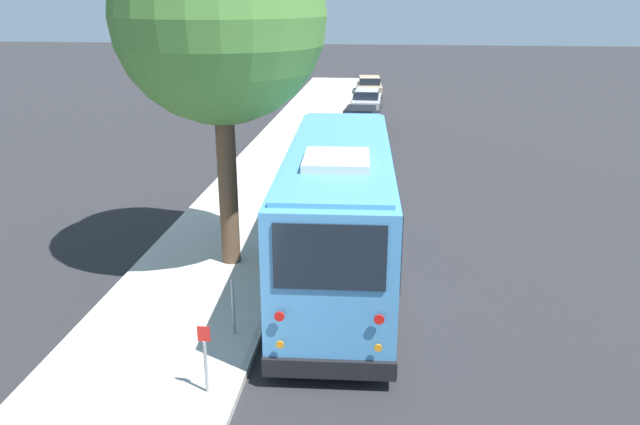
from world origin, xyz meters
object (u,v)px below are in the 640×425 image
object	(u,v)px
sign_post_near	(205,358)
sign_post_far	(233,306)
parked_sedan_black	(360,121)
parked_sedan_silver	(367,101)
shuttle_bus	(339,208)
parked_sedan_blue	(358,145)
fire_hydrant	(297,184)
parked_sedan_tan	(369,86)
street_tree	(220,1)

from	to	relation	value
sign_post_near	sign_post_far	size ratio (longest dim) A/B	1.04
parked_sedan_black	parked_sedan_silver	xyz separation A→B (m)	(6.47, -0.12, -0.00)
parked_sedan_black	sign_post_near	size ratio (longest dim) A/B	3.46
shuttle_bus	sign_post_near	bearing A→B (deg)	156.83
shuttle_bus	parked_sedan_blue	bearing A→B (deg)	-2.06
parked_sedan_black	parked_sedan_silver	bearing A→B (deg)	2.94
shuttle_bus	fire_hydrant	size ratio (longest dim) A/B	11.56
parked_sedan_tan	shuttle_bus	bearing A→B (deg)	176.46
shuttle_bus	parked_sedan_blue	size ratio (longest dim) A/B	2.20
parked_sedan_blue	sign_post_far	bearing A→B (deg)	170.91
shuttle_bus	parked_sedan_black	size ratio (longest dim) A/B	2.10
parked_sedan_black	street_tree	size ratio (longest dim) A/B	0.47
parked_sedan_silver	sign_post_near	distance (m)	29.28
fire_hydrant	parked_sedan_black	bearing A→B (deg)	-8.26
street_tree	sign_post_far	size ratio (longest dim) A/B	7.54
parked_sedan_black	sign_post_far	size ratio (longest dim) A/B	3.58
shuttle_bus	parked_sedan_black	distance (m)	17.77
shuttle_bus	parked_sedan_black	bearing A→B (deg)	-1.57
fire_hydrant	street_tree	bearing A→B (deg)	171.12
parked_sedan_black	parked_sedan_tan	size ratio (longest dim) A/B	0.99
sign_post_far	parked_sedan_blue	bearing A→B (deg)	-6.59
shuttle_bus	parked_sedan_tan	xyz separation A→B (m)	(31.04, 0.29, -1.34)
parked_sedan_tan	fire_hydrant	bearing A→B (deg)	172.04
fire_hydrant	sign_post_near	bearing A→B (deg)	-179.67
parked_sedan_blue	parked_sedan_black	world-z (taller)	parked_sedan_black
shuttle_bus	parked_sedan_black	world-z (taller)	shuttle_bus
parked_sedan_blue	fire_hydrant	xyz separation A→B (m)	(-5.88, 1.84, -0.06)
parked_sedan_black	parked_sedan_tan	bearing A→B (deg)	3.85
sign_post_far	street_tree	bearing A→B (deg)	14.25
street_tree	sign_post_near	xyz separation A→B (m)	(-5.77, -0.96, -5.80)
parked_sedan_blue	sign_post_near	size ratio (longest dim) A/B	3.31
shuttle_bus	parked_sedan_tan	distance (m)	31.07
parked_sedan_blue	sign_post_near	bearing A→B (deg)	171.67
parked_sedan_blue	sign_post_far	world-z (taller)	sign_post_far
parked_sedan_black	sign_post_far	bearing A→B (deg)	179.67
parked_sedan_blue	shuttle_bus	bearing A→B (deg)	178.05
shuttle_bus	parked_sedan_blue	xyz separation A→B (m)	(12.32, 0.12, -1.32)
parked_sedan_black	parked_sedan_tan	xyz separation A→B (m)	(13.32, -0.03, -0.03)
shuttle_bus	sign_post_near	world-z (taller)	shuttle_bus
shuttle_bus	sign_post_far	world-z (taller)	shuttle_bus
parked_sedan_blue	fire_hydrant	distance (m)	6.16
parked_sedan_silver	street_tree	size ratio (longest dim) A/B	0.45
shuttle_bus	sign_post_near	distance (m)	5.50
parked_sedan_silver	parked_sedan_tan	size ratio (longest dim) A/B	0.95
parked_sedan_silver	parked_sedan_tan	bearing A→B (deg)	1.68
parked_sedan_blue	sign_post_far	distance (m)	15.46
sign_post_near	street_tree	bearing A→B (deg)	9.43
shuttle_bus	parked_sedan_silver	xyz separation A→B (m)	(24.19, 0.20, -1.32)
parked_sedan_black	fire_hydrant	distance (m)	11.40
street_tree	sign_post_far	distance (m)	7.02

